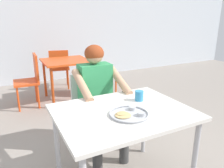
# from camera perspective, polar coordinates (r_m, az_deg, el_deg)

# --- Properties ---
(back_wall) EXTENTS (12.00, 0.12, 3.40)m
(back_wall) POSITION_cam_1_polar(r_m,az_deg,el_deg) (5.29, -19.95, 18.80)
(back_wall) COLOR silver
(back_wall) RESTS_ON ground
(table_foreground) EXTENTS (1.07, 0.83, 0.75)m
(table_foreground) POSITION_cam_1_polar(r_m,az_deg,el_deg) (1.79, 2.89, -9.27)
(table_foreground) COLOR silver
(table_foreground) RESTS_ON ground
(thali_tray) EXTENTS (0.31, 0.31, 0.03)m
(thali_tray) POSITION_cam_1_polar(r_m,az_deg,el_deg) (1.68, 4.50, -7.78)
(thali_tray) COLOR #B7BABF
(thali_tray) RESTS_ON table_foreground
(drinking_cup) EXTENTS (0.08, 0.08, 0.09)m
(drinking_cup) POSITION_cam_1_polar(r_m,az_deg,el_deg) (1.96, 7.15, -2.99)
(drinking_cup) COLOR #338CBF
(drinking_cup) RESTS_ON table_foreground
(chair_foreground) EXTENTS (0.44, 0.39, 0.84)m
(chair_foreground) POSITION_cam_1_polar(r_m,az_deg,el_deg) (2.56, -5.44, -5.20)
(chair_foreground) COLOR silver
(chair_foreground) RESTS_ON ground
(diner_foreground) EXTENTS (0.49, 0.55, 1.19)m
(diner_foreground) POSITION_cam_1_polar(r_m,az_deg,el_deg) (2.30, -3.62, -2.02)
(diner_foreground) COLOR #3E3E3E
(diner_foreground) RESTS_ON ground
(table_background_red) EXTENTS (0.79, 0.78, 0.73)m
(table_background_red) POSITION_cam_1_polar(r_m,az_deg,el_deg) (3.98, -11.97, 4.79)
(table_background_red) COLOR #E04C19
(table_background_red) RESTS_ON ground
(chair_red_left) EXTENTS (0.41, 0.43, 0.88)m
(chair_red_left) POSITION_cam_1_polar(r_m,az_deg,el_deg) (3.85, -20.57, 1.70)
(chair_red_left) COLOR #E44A1B
(chair_red_left) RESTS_ON ground
(chair_red_right) EXTENTS (0.41, 0.41, 0.86)m
(chair_red_right) POSITION_cam_1_polar(r_m,az_deg,el_deg) (4.16, -3.01, 3.72)
(chair_red_right) COLOR #D44C19
(chair_red_right) RESTS_ON ground
(chair_red_far) EXTENTS (0.48, 0.48, 0.83)m
(chair_red_far) POSITION_cam_1_polar(r_m,az_deg,el_deg) (4.64, -13.70, 4.58)
(chair_red_far) COLOR #D14D19
(chair_red_far) RESTS_ON ground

